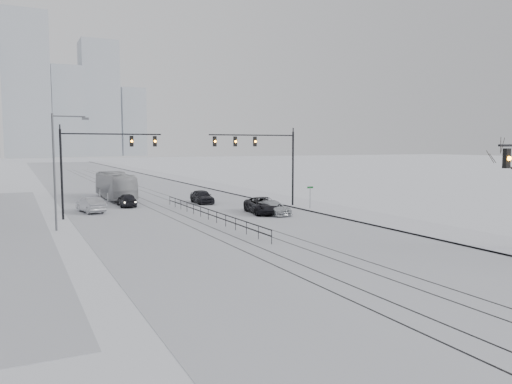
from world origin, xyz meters
name	(u,v)px	position (x,y,z in m)	size (l,w,h in m)	color
road	(134,191)	(0.00, 60.00, 0.01)	(22.00, 260.00, 0.02)	silver
sidewalk_east	(222,187)	(13.50, 60.00, 0.08)	(5.00, 260.00, 0.16)	silver
curb	(207,188)	(11.05, 60.00, 0.06)	(0.10, 260.00, 0.12)	gray
tram_rails	(175,207)	(0.00, 40.00, 0.02)	(5.30, 180.00, 0.01)	black
skyline	(53,99)	(5.02, 273.63, 30.65)	(96.00, 48.00, 72.00)	#ABB2BB
traffic_mast_ne	(265,153)	(8.15, 34.99, 5.76)	(9.60, 0.37, 8.00)	black
traffic_mast_nw	(96,156)	(-8.52, 36.00, 5.57)	(9.10, 0.37, 8.00)	black
street_light_west	(58,163)	(-12.20, 30.00, 5.21)	(2.73, 0.25, 9.00)	#595B60
median_fence	(208,214)	(0.00, 30.00, 0.53)	(0.06, 24.00, 1.00)	black
street_sign	(310,194)	(11.80, 32.00, 1.61)	(0.70, 0.06, 2.40)	#595B60
sedan_sb_inner	(127,200)	(-4.49, 42.76, 0.71)	(1.69, 4.19, 1.43)	black
sedan_sb_outer	(91,205)	(-8.65, 39.57, 0.75)	(1.60, 4.57, 1.51)	#A1A3A9
sedan_nb_front	(263,206)	(6.21, 31.57, 0.78)	(2.57, 5.58, 1.55)	black
sedan_nb_right	(272,208)	(6.61, 30.43, 0.67)	(1.87, 4.61, 1.34)	silver
sedan_nb_far	(202,197)	(3.75, 42.04, 0.77)	(1.81, 4.50, 1.53)	black
box_truck	(115,186)	(-4.25, 50.73, 1.64)	(2.76, 11.78, 3.28)	#B9BABD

